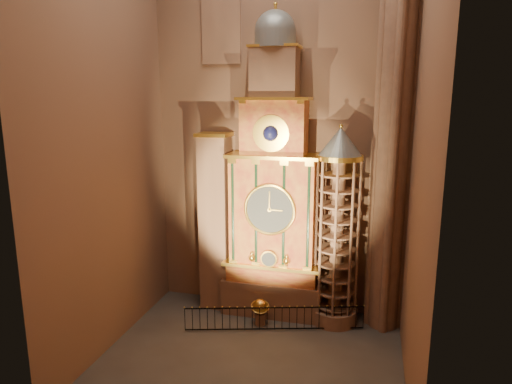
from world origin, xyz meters
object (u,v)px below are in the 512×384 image
(portrait_tower, at_px, (215,221))
(iron_railing, at_px, (275,319))
(astronomical_clock, at_px, (274,199))
(celestial_globe, at_px, (260,309))
(stair_turret, at_px, (337,229))

(portrait_tower, distance_m, iron_railing, 6.34)
(astronomical_clock, distance_m, celestial_globe, 6.04)
(astronomical_clock, relative_size, iron_railing, 1.84)
(astronomical_clock, height_order, stair_turret, astronomical_clock)
(celestial_globe, bearing_deg, portrait_tower, 151.19)
(astronomical_clock, xyz_separation_m, celestial_globe, (-0.34, -1.67, -5.80))
(iron_railing, bearing_deg, astronomical_clock, 104.67)
(astronomical_clock, height_order, celestial_globe, astronomical_clock)
(iron_railing, bearing_deg, stair_turret, 32.47)
(celestial_globe, height_order, iron_railing, celestial_globe)
(celestial_globe, distance_m, iron_railing, 1.03)
(portrait_tower, bearing_deg, iron_railing, -28.53)
(astronomical_clock, height_order, iron_railing, astronomical_clock)
(portrait_tower, relative_size, iron_railing, 1.12)
(astronomical_clock, bearing_deg, celestial_globe, -101.50)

